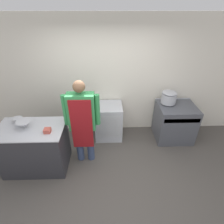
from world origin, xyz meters
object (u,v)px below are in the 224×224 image
(fridge_unit, at_px, (109,121))
(mixing_bowl, at_px, (24,124))
(stove, at_px, (174,122))
(plastic_tub, at_px, (47,131))
(person_cook, at_px, (82,119))
(stock_pot, at_px, (169,97))

(fridge_unit, height_order, mixing_bowl, mixing_bowl)
(stove, bearing_deg, plastic_tub, -159.95)
(person_cook, xyz_separation_m, plastic_tub, (-0.56, -0.28, -0.04))
(stock_pot, bearing_deg, plastic_tub, -155.93)
(stock_pot, bearing_deg, fridge_unit, -178.58)
(person_cook, xyz_separation_m, mixing_bowl, (-1.00, -0.12, -0.01))
(fridge_unit, xyz_separation_m, stock_pot, (1.36, 0.03, 0.60))
(person_cook, distance_m, stock_pot, 2.01)
(stove, height_order, stock_pot, stock_pot)
(stove, bearing_deg, stock_pot, 145.74)
(mixing_bowl, relative_size, plastic_tub, 2.38)
(fridge_unit, relative_size, stock_pot, 2.56)
(mixing_bowl, relative_size, stock_pot, 0.80)
(person_cook, xyz_separation_m, stock_pot, (1.85, 0.80, 0.03))
(person_cook, relative_size, plastic_tub, 15.77)
(mixing_bowl, distance_m, plastic_tub, 0.47)
(stove, relative_size, mixing_bowl, 3.35)
(plastic_tub, bearing_deg, stove, 20.05)
(mixing_bowl, bearing_deg, stock_pot, 17.89)
(stove, height_order, plastic_tub, plastic_tub)
(person_cook, relative_size, stock_pot, 5.28)
(person_cook, height_order, mixing_bowl, person_cook)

